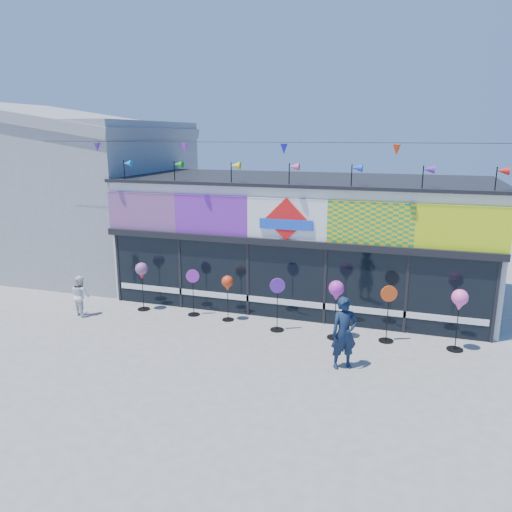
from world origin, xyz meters
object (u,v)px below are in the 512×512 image
at_px(spinner_1, 193,291).
at_px(spinner_5, 388,312).
at_px(child, 81,296).
at_px(spinner_3, 277,303).
at_px(adult_man, 344,333).
at_px(spinner_0, 142,272).
at_px(spinner_6, 459,302).
at_px(spinner_2, 228,285).
at_px(spinner_4, 336,292).

distance_m(spinner_1, spinner_5, 5.88).
relative_size(spinner_5, child, 1.24).
height_order(spinner_3, adult_man, adult_man).
xyz_separation_m(spinner_1, adult_man, (4.98, -2.20, 0.11)).
bearing_deg(adult_man, child, 142.68).
bearing_deg(spinner_0, child, -146.92).
bearing_deg(child, spinner_6, -151.38).
height_order(spinner_2, spinner_3, spinner_3).
bearing_deg(spinner_5, spinner_4, -171.38).
height_order(spinner_0, spinner_2, spinner_0).
bearing_deg(spinner_3, spinner_6, 1.43).
distance_m(spinner_2, spinner_4, 3.35).
xyz_separation_m(spinner_3, spinner_4, (1.67, -0.06, 0.50)).
bearing_deg(child, spinner_2, -143.08).
bearing_deg(spinner_5, spinner_6, -1.02).
bearing_deg(spinner_2, child, -167.65).
distance_m(spinner_1, adult_man, 5.44).
relative_size(spinner_4, child, 1.30).
bearing_deg(spinner_2, spinner_4, -6.69).
xyz_separation_m(spinner_2, spinner_4, (3.32, -0.39, 0.21)).
bearing_deg(spinner_0, adult_man, -17.82).
bearing_deg(adult_man, spinner_1, 126.55).
relative_size(spinner_1, adult_man, 0.83).
height_order(spinner_2, spinner_6, spinner_6).
distance_m(spinner_0, adult_man, 7.07).
relative_size(spinner_0, child, 1.22).
distance_m(spinner_5, child, 9.25).
distance_m(spinner_1, spinner_4, 4.56).
relative_size(spinner_0, adult_man, 0.88).
bearing_deg(spinner_5, child, -174.99).
bearing_deg(spinner_3, spinner_5, 2.84).
bearing_deg(adult_man, spinner_6, 6.09).
bearing_deg(spinner_4, spinner_1, 173.99).
distance_m(spinner_4, child, 7.88).
distance_m(adult_man, child, 8.39).
bearing_deg(spinner_1, spinner_5, -2.58).
bearing_deg(spinner_3, spinner_1, 171.63).
distance_m(spinner_2, child, 4.64).
xyz_separation_m(spinner_5, child, (-9.21, -0.81, -0.20)).
xyz_separation_m(spinner_0, spinner_2, (2.93, -0.04, -0.13)).
bearing_deg(spinner_6, spinner_3, -178.57).
relative_size(spinner_3, child, 1.23).
distance_m(spinner_1, spinner_3, 2.85).
bearing_deg(spinner_1, spinner_6, -2.22).
bearing_deg(spinner_2, spinner_1, 175.90).
xyz_separation_m(spinner_0, adult_man, (6.73, -2.16, -0.36)).
xyz_separation_m(spinner_1, spinner_4, (4.50, -0.47, 0.55)).
distance_m(spinner_6, child, 11.02).
bearing_deg(spinner_4, spinner_3, 178.02).
relative_size(spinner_3, spinner_6, 0.94).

